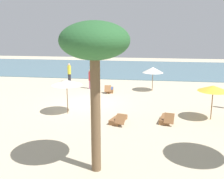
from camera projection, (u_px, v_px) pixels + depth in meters
ground_plane at (90, 102)px, 20.42m from camera, size 60.00×60.00×0.00m
ocean_water at (117, 68)px, 36.80m from camera, size 48.00×16.00×0.06m
umbrella_0 at (153, 70)px, 23.57m from camera, size 1.83×1.83×2.15m
umbrella_2 at (67, 83)px, 17.32m from camera, size 2.00×2.00×2.26m
umbrella_3 at (213, 88)px, 16.18m from camera, size 1.86×1.86×2.16m
lounger_1 at (110, 90)px, 23.66m from camera, size 0.78×1.75×0.69m
lounger_2 at (119, 120)px, 16.11m from camera, size 1.05×1.80×0.68m
lounger_3 at (166, 119)px, 16.19m from camera, size 0.91×1.74×0.72m
person_0 at (90, 79)px, 24.63m from camera, size 0.43×0.43×1.80m
person_1 at (69, 73)px, 27.57m from camera, size 0.46×0.46×1.94m
palm_1 at (95, 46)px, 9.67m from camera, size 2.58×2.58×5.85m
dog at (60, 85)px, 25.32m from camera, size 0.77×0.66×0.37m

